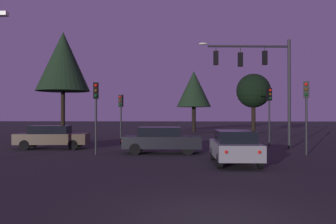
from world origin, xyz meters
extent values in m
plane|color=#262326|center=(0.00, 24.50, 0.00)|extent=(168.00, 168.00, 0.00)
cylinder|color=#232326|center=(6.16, 15.60, 3.56)|extent=(0.20, 0.20, 7.12)
cylinder|color=#232326|center=(3.51, 15.42, 6.67)|extent=(5.31, 0.48, 0.14)
ellipsoid|color=#F4EACC|center=(0.57, 15.23, 6.82)|extent=(0.56, 0.28, 0.16)
cylinder|color=#232326|center=(4.57, 15.49, 6.52)|extent=(0.05, 0.05, 0.30)
cube|color=black|center=(4.57, 15.49, 5.92)|extent=(0.31, 0.26, 0.90)
sphere|color=#4C0A0A|center=(4.56, 15.63, 6.20)|extent=(0.18, 0.18, 0.18)
sphere|color=#56380C|center=(4.56, 15.63, 5.92)|extent=(0.18, 0.18, 0.18)
sphere|color=#1EE04C|center=(4.56, 15.63, 5.64)|extent=(0.18, 0.18, 0.18)
cylinder|color=#232326|center=(2.98, 15.39, 6.46)|extent=(0.05, 0.05, 0.41)
cube|color=black|center=(2.98, 15.39, 5.81)|extent=(0.31, 0.26, 0.90)
sphere|color=#4C0A0A|center=(2.98, 15.53, 6.09)|extent=(0.18, 0.18, 0.18)
sphere|color=#56380C|center=(2.98, 15.53, 5.81)|extent=(0.18, 0.18, 0.18)
sphere|color=#1EE04C|center=(2.98, 15.53, 5.53)|extent=(0.18, 0.18, 0.18)
cylinder|color=#232326|center=(1.40, 15.29, 6.51)|extent=(0.05, 0.05, 0.32)
cube|color=black|center=(1.40, 15.29, 5.90)|extent=(0.31, 0.26, 0.90)
sphere|color=#4C0A0A|center=(1.39, 15.43, 6.18)|extent=(0.18, 0.18, 0.18)
sphere|color=#56380C|center=(1.39, 15.43, 5.90)|extent=(0.18, 0.18, 0.18)
sphere|color=#1EE04C|center=(1.39, 15.43, 5.62)|extent=(0.18, 0.18, 0.18)
cylinder|color=#232326|center=(-5.36, 18.52, 1.40)|extent=(0.12, 0.12, 2.81)
cube|color=black|center=(-5.36, 18.52, 3.26)|extent=(0.35, 0.31, 0.90)
sphere|color=red|center=(-5.40, 18.38, 3.54)|extent=(0.18, 0.18, 0.18)
sphere|color=#56380C|center=(-5.40, 18.38, 3.26)|extent=(0.18, 0.18, 0.18)
sphere|color=#0C4219|center=(-5.40, 18.38, 2.98)|extent=(0.18, 0.18, 0.18)
cylinder|color=#232326|center=(6.08, 12.18, 1.59)|extent=(0.12, 0.12, 3.18)
cube|color=black|center=(6.08, 12.18, 3.63)|extent=(0.37, 0.33, 0.90)
sphere|color=red|center=(6.03, 12.05, 3.91)|extent=(0.18, 0.18, 0.18)
sphere|color=#56380C|center=(6.03, 12.05, 3.63)|extent=(0.18, 0.18, 0.18)
sphere|color=#0C4219|center=(6.03, 12.05, 3.35)|extent=(0.18, 0.18, 0.18)
cylinder|color=#232326|center=(-5.56, 11.75, 1.56)|extent=(0.12, 0.12, 3.12)
cube|color=black|center=(-5.56, 11.75, 3.57)|extent=(0.35, 0.30, 0.90)
sphere|color=red|center=(-5.53, 11.61, 3.85)|extent=(0.18, 0.18, 0.18)
sphere|color=#56380C|center=(-5.53, 11.61, 3.57)|extent=(0.18, 0.18, 0.18)
sphere|color=#0C4219|center=(-5.53, 11.61, 3.29)|extent=(0.18, 0.18, 0.18)
cylinder|color=#232326|center=(5.39, 17.72, 1.62)|extent=(0.12, 0.12, 3.23)
cube|color=black|center=(5.39, 17.72, 3.68)|extent=(0.36, 0.32, 0.90)
sphere|color=red|center=(5.44, 17.59, 3.96)|extent=(0.18, 0.18, 0.18)
sphere|color=#56380C|center=(5.44, 17.59, 3.68)|extent=(0.18, 0.18, 0.18)
sphere|color=#0C4219|center=(5.44, 17.59, 3.40)|extent=(0.18, 0.18, 0.18)
cube|color=gray|center=(1.60, 8.51, 0.66)|extent=(1.92, 4.24, 0.68)
cube|color=black|center=(1.60, 8.36, 1.26)|extent=(1.64, 2.30, 0.52)
cylinder|color=black|center=(0.74, 9.89, 0.32)|extent=(0.21, 0.64, 0.64)
cylinder|color=black|center=(2.42, 9.91, 0.32)|extent=(0.21, 0.64, 0.64)
cylinder|color=black|center=(0.78, 7.11, 0.32)|extent=(0.21, 0.64, 0.64)
cylinder|color=black|center=(2.45, 7.13, 0.32)|extent=(0.21, 0.64, 0.64)
sphere|color=red|center=(0.96, 6.38, 0.76)|extent=(0.14, 0.14, 0.14)
sphere|color=red|center=(2.27, 6.40, 0.76)|extent=(0.14, 0.14, 0.14)
cube|color=#473828|center=(-9.28, 15.15, 0.66)|extent=(4.71, 2.12, 0.68)
cube|color=black|center=(-9.43, 15.14, 1.26)|extent=(2.59, 1.71, 0.52)
cylinder|color=black|center=(-7.83, 16.05, 0.32)|extent=(0.65, 0.25, 0.64)
cylinder|color=black|center=(-7.71, 14.49, 0.32)|extent=(0.65, 0.25, 0.64)
cylinder|color=black|center=(-10.85, 15.81, 0.32)|extent=(0.65, 0.25, 0.64)
cylinder|color=black|center=(-10.73, 14.25, 0.32)|extent=(0.65, 0.25, 0.64)
sphere|color=red|center=(-11.62, 15.58, 0.76)|extent=(0.14, 0.14, 0.14)
sphere|color=red|center=(-11.53, 14.35, 0.76)|extent=(0.14, 0.14, 0.14)
cube|color=black|center=(-1.93, 12.74, 0.66)|extent=(4.46, 1.86, 0.68)
cube|color=black|center=(-2.08, 12.74, 1.26)|extent=(2.41, 1.60, 0.52)
cylinder|color=black|center=(-0.46, 13.57, 0.32)|extent=(0.64, 0.20, 0.64)
cylinder|color=black|center=(-0.46, 11.91, 0.32)|extent=(0.64, 0.20, 0.64)
cylinder|color=black|center=(-3.40, 13.57, 0.32)|extent=(0.64, 0.20, 0.64)
cylinder|color=black|center=(-3.40, 11.91, 0.32)|extent=(0.64, 0.20, 0.64)
sphere|color=red|center=(-4.17, 13.39, 0.76)|extent=(0.14, 0.14, 0.14)
sphere|color=red|center=(-4.17, 12.09, 0.76)|extent=(0.14, 0.14, 0.14)
cube|color=#F4EACC|center=(-9.64, 9.29, 7.19)|extent=(0.60, 0.36, 0.20)
cylinder|color=black|center=(-10.56, 20.90, 2.08)|extent=(0.33, 0.33, 4.16)
cone|color=black|center=(-10.56, 20.90, 6.60)|extent=(4.34, 4.34, 4.87)
cylinder|color=black|center=(0.69, 38.22, 1.61)|extent=(0.51, 0.51, 3.23)
cone|color=black|center=(0.69, 38.22, 5.55)|extent=(4.45, 4.45, 4.65)
cylinder|color=black|center=(7.40, 33.50, 1.81)|extent=(0.47, 0.47, 3.62)
sphere|color=black|center=(7.40, 33.50, 4.99)|extent=(3.93, 3.93, 3.93)
camera|label=1|loc=(-0.75, -7.71, 2.24)|focal=37.91mm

